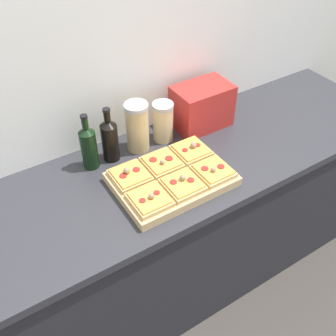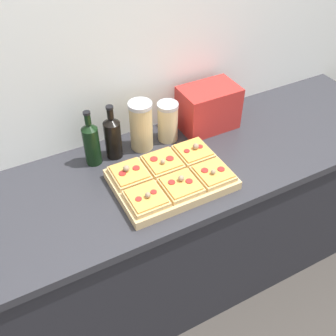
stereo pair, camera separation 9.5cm
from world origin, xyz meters
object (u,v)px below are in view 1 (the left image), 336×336
wine_bottle (110,139)px  grain_jar_short (163,122)px  cutting_board (172,179)px  toaster_oven (202,106)px  grain_jar_tall (137,127)px  olive_oil_bottle (89,146)px

wine_bottle → grain_jar_short: (0.28, 0.00, -0.01)m
cutting_board → grain_jar_short: (0.13, 0.28, 0.08)m
toaster_oven → grain_jar_short: bearing=179.8°
cutting_board → toaster_oven: (0.36, 0.28, 0.09)m
wine_bottle → grain_jar_short: wine_bottle is taller
grain_jar_short → toaster_oven: bearing=-0.2°
cutting_board → wine_bottle: wine_bottle is taller
grain_jar_tall → olive_oil_bottle: bearing=180.0°
grain_jar_tall → grain_jar_short: (0.14, 0.00, -0.02)m
cutting_board → grain_jar_tall: bearing=90.8°
cutting_board → wine_bottle: 0.33m
olive_oil_bottle → grain_jar_short: olive_oil_bottle is taller
cutting_board → grain_jar_short: grain_jar_short is taller
cutting_board → olive_oil_bottle: bearing=130.5°
grain_jar_short → toaster_oven: 0.22m
olive_oil_bottle → grain_jar_short: size_ratio=1.36×
olive_oil_bottle → toaster_oven: bearing=-0.1°
wine_bottle → grain_jar_short: size_ratio=1.35×
grain_jar_tall → grain_jar_short: grain_jar_tall is taller
olive_oil_bottle → wine_bottle: size_ratio=1.01×
olive_oil_bottle → wine_bottle: olive_oil_bottle is taller
grain_jar_tall → toaster_oven: bearing=-0.1°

